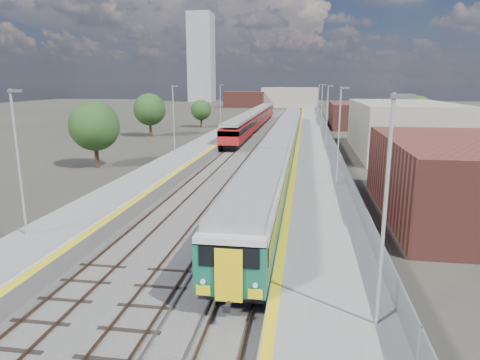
# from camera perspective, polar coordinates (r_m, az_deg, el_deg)

# --- Properties ---
(ground) EXTENTS (320.00, 320.00, 0.00)m
(ground) POSITION_cam_1_polar(r_m,az_deg,el_deg) (62.03, 4.88, 4.67)
(ground) COLOR #47443A
(ground) RESTS_ON ground
(ballast_bed) EXTENTS (10.50, 155.00, 0.06)m
(ballast_bed) POSITION_cam_1_polar(r_m,az_deg,el_deg) (64.68, 3.04, 5.06)
(ballast_bed) COLOR #565451
(ballast_bed) RESTS_ON ground
(tracks) EXTENTS (8.96, 160.00, 0.17)m
(tracks) POSITION_cam_1_polar(r_m,az_deg,el_deg) (66.27, 3.70, 5.31)
(tracks) COLOR #4C3323
(tracks) RESTS_ON ground
(platform_right) EXTENTS (4.70, 155.00, 8.52)m
(platform_right) POSITION_cam_1_polar(r_m,az_deg,el_deg) (64.31, 9.76, 5.30)
(platform_right) COLOR slate
(platform_right) RESTS_ON ground
(platform_left) EXTENTS (4.30, 155.00, 8.52)m
(platform_left) POSITION_cam_1_polar(r_m,az_deg,el_deg) (65.62, -2.90, 5.60)
(platform_left) COLOR slate
(platform_left) RESTS_ON ground
(buildings) EXTENTS (72.00, 185.50, 40.00)m
(buildings) POSITION_cam_1_polar(r_m,az_deg,el_deg) (151.51, 0.30, 13.60)
(buildings) COLOR brown
(buildings) RESTS_ON ground
(green_train) EXTENTS (2.80, 77.93, 3.08)m
(green_train) POSITION_cam_1_polar(r_m,az_deg,el_deg) (53.57, 5.92, 5.69)
(green_train) COLOR black
(green_train) RESTS_ON ground
(red_train) EXTENTS (2.82, 57.14, 3.56)m
(red_train) POSITION_cam_1_polar(r_m,az_deg,el_deg) (82.04, 2.01, 8.18)
(red_train) COLOR black
(red_train) RESTS_ON ground
(tree_a) EXTENTS (5.16, 5.16, 6.99)m
(tree_a) POSITION_cam_1_polar(r_m,az_deg,el_deg) (47.12, -18.83, 6.83)
(tree_a) COLOR #382619
(tree_a) RESTS_ON ground
(tree_b) EXTENTS (5.25, 5.25, 7.11)m
(tree_b) POSITION_cam_1_polar(r_m,az_deg,el_deg) (72.71, -11.97, 9.19)
(tree_b) COLOR #382619
(tree_b) RESTS_ON ground
(tree_c) EXTENTS (4.05, 4.05, 5.49)m
(tree_c) POSITION_cam_1_polar(r_m,az_deg,el_deg) (86.68, -5.21, 9.28)
(tree_c) COLOR #382619
(tree_c) RESTS_ON ground
(tree_d) EXTENTS (4.79, 4.79, 6.49)m
(tree_d) POSITION_cam_1_polar(r_m,az_deg,el_deg) (85.43, 22.63, 8.73)
(tree_d) COLOR #382619
(tree_d) RESTS_ON ground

